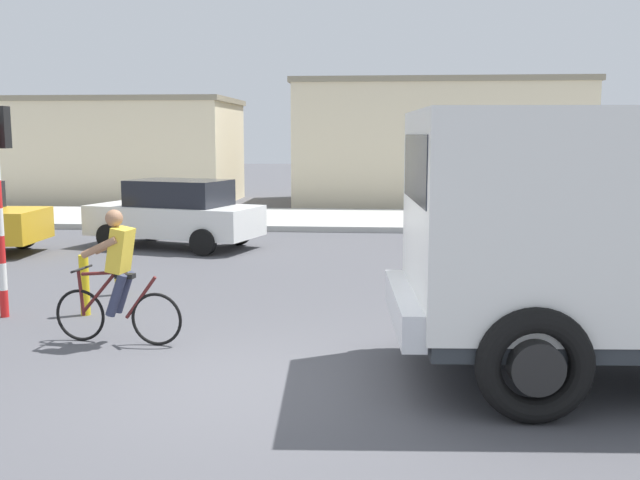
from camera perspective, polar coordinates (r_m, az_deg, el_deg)
The scene contains 9 objects.
ground_plane at distance 8.06m, azimuth -4.96°, elevation -10.98°, with size 120.00×120.00×0.00m, color #4C4C51.
sidewalk_far at distance 22.48m, azimuth 1.47°, elevation 1.62°, with size 80.00×5.00×0.16m, color #ADADA8.
cyclist at distance 9.62m, azimuth -15.48°, elevation -2.78°, with size 1.72×0.52×1.72m.
car_white_mid at distance 17.60m, azimuth -11.14°, elevation 2.06°, with size 4.31×2.73×1.60m.
pedestrian_near_kerb at distance 18.19m, azimuth 9.67°, elevation 2.39°, with size 0.34×0.22×1.62m.
bollard_near at distance 11.35m, azimuth -17.84°, elevation -3.36°, with size 0.14×0.14×0.90m, color gold.
bollard_far at distance 12.63m, azimuth -15.40°, elevation -2.12°, with size 0.14×0.14×0.90m, color gold.
building_corner_left at distance 30.49m, azimuth -16.40°, elevation 6.69°, with size 10.38×5.48×4.06m.
building_mid_block at distance 28.79m, azimuth 8.97°, elevation 7.45°, with size 10.64×6.45×4.65m.
Camera 1 is at (1.33, -7.50, 2.64)m, focal length 41.16 mm.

